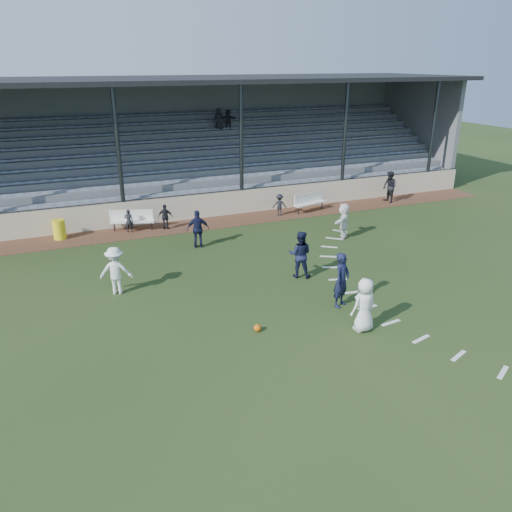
{
  "coord_description": "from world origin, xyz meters",
  "views": [
    {
      "loc": [
        -5.97,
        -11.88,
        7.4
      ],
      "look_at": [
        0.0,
        2.5,
        1.3
      ],
      "focal_mm": 35.0,
      "sensor_mm": 36.0,
      "label": 1
    }
  ],
  "objects_px": {
    "player_white_lead": "(364,305)",
    "trash_bin": "(59,229)",
    "bench_right": "(310,200)",
    "player_navy_lead": "(342,280)",
    "football": "(257,328)",
    "official": "(390,187)",
    "bench_left": "(132,218)"
  },
  "relations": [
    {
      "from": "player_white_lead",
      "to": "trash_bin",
      "type": "bearing_deg",
      "value": -63.02
    },
    {
      "from": "bench_right",
      "to": "player_navy_lead",
      "type": "height_order",
      "value": "player_navy_lead"
    },
    {
      "from": "football",
      "to": "official",
      "type": "xyz_separation_m",
      "value": [
        12.3,
        10.39,
        0.78
      ]
    },
    {
      "from": "official",
      "to": "trash_bin",
      "type": "bearing_deg",
      "value": -92.38
    },
    {
      "from": "bench_left",
      "to": "player_navy_lead",
      "type": "relative_size",
      "value": 1.12
    },
    {
      "from": "player_white_lead",
      "to": "player_navy_lead",
      "type": "distance_m",
      "value": 1.63
    },
    {
      "from": "player_white_lead",
      "to": "player_navy_lead",
      "type": "relative_size",
      "value": 0.9
    },
    {
      "from": "bench_left",
      "to": "player_navy_lead",
      "type": "distance_m",
      "value": 11.5
    },
    {
      "from": "player_white_lead",
      "to": "player_navy_lead",
      "type": "bearing_deg",
      "value": -104.37
    },
    {
      "from": "bench_left",
      "to": "official",
      "type": "relative_size",
      "value": 1.17
    },
    {
      "from": "bench_right",
      "to": "official",
      "type": "xyz_separation_m",
      "value": [
        4.92,
        -0.16,
        0.3
      ]
    },
    {
      "from": "bench_right",
      "to": "trash_bin",
      "type": "height_order",
      "value": "bench_right"
    },
    {
      "from": "bench_left",
      "to": "player_white_lead",
      "type": "relative_size",
      "value": 1.24
    },
    {
      "from": "bench_left",
      "to": "player_navy_lead",
      "type": "xyz_separation_m",
      "value": [
        4.89,
        -10.4,
        0.32
      ]
    },
    {
      "from": "trash_bin",
      "to": "official",
      "type": "distance_m",
      "value": 17.28
    },
    {
      "from": "trash_bin",
      "to": "official",
      "type": "relative_size",
      "value": 0.5
    },
    {
      "from": "football",
      "to": "official",
      "type": "distance_m",
      "value": 16.12
    },
    {
      "from": "official",
      "to": "player_navy_lead",
      "type": "bearing_deg",
      "value": -43.67
    },
    {
      "from": "player_navy_lead",
      "to": "official",
      "type": "bearing_deg",
      "value": 16.74
    },
    {
      "from": "football",
      "to": "player_white_lead",
      "type": "xyz_separation_m",
      "value": [
        2.89,
        -1.11,
        0.71
      ]
    },
    {
      "from": "player_white_lead",
      "to": "official",
      "type": "bearing_deg",
      "value": -135.55
    },
    {
      "from": "bench_left",
      "to": "player_white_lead",
      "type": "height_order",
      "value": "player_white_lead"
    },
    {
      "from": "bench_left",
      "to": "football",
      "type": "relative_size",
      "value": 9.21
    },
    {
      "from": "player_navy_lead",
      "to": "official",
      "type": "relative_size",
      "value": 1.05
    },
    {
      "from": "football",
      "to": "bench_right",
      "type": "bearing_deg",
      "value": 55.03
    },
    {
      "from": "trash_bin",
      "to": "football",
      "type": "xyz_separation_m",
      "value": [
        4.97,
        -10.87,
        -0.34
      ]
    },
    {
      "from": "bench_left",
      "to": "official",
      "type": "bearing_deg",
      "value": 15.34
    },
    {
      "from": "player_navy_lead",
      "to": "official",
      "type": "xyz_separation_m",
      "value": [
        9.18,
        9.89,
        -0.02
      ]
    },
    {
      "from": "football",
      "to": "player_navy_lead",
      "type": "distance_m",
      "value": 3.26
    },
    {
      "from": "bench_right",
      "to": "trash_bin",
      "type": "xyz_separation_m",
      "value": [
        -12.35,
        0.32,
        -0.13
      ]
    },
    {
      "from": "football",
      "to": "official",
      "type": "relative_size",
      "value": 0.13
    },
    {
      "from": "bench_left",
      "to": "trash_bin",
      "type": "distance_m",
      "value": 3.2
    }
  ]
}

